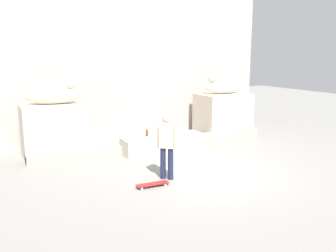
{
  "coord_description": "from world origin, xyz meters",
  "views": [
    {
      "loc": [
        -5.03,
        -7.67,
        3.13
      ],
      "look_at": [
        -0.43,
        1.25,
        1.1
      ],
      "focal_mm": 38.2,
      "sensor_mm": 36.0,
      "label": 1
    }
  ],
  "objects_px": {
    "statue_reclining_right": "(223,86)",
    "skateboard": "(153,184)",
    "bottle_green": "(173,133)",
    "bottle_brown": "(147,133)",
    "skater": "(167,144)",
    "bottle_clear": "(186,129)",
    "statue_reclining_left": "(54,95)"
  },
  "relations": [
    {
      "from": "statue_reclining_right",
      "to": "skateboard",
      "type": "xyz_separation_m",
      "value": [
        -4.8,
        -3.9,
        -1.84
      ]
    },
    {
      "from": "bottle_green",
      "to": "bottle_brown",
      "type": "distance_m",
      "value": 0.83
    },
    {
      "from": "skater",
      "to": "skateboard",
      "type": "height_order",
      "value": "skater"
    },
    {
      "from": "statue_reclining_right",
      "to": "bottle_clear",
      "type": "height_order",
      "value": "statue_reclining_right"
    },
    {
      "from": "statue_reclining_right",
      "to": "bottle_brown",
      "type": "xyz_separation_m",
      "value": [
        -3.65,
        -0.99,
        -1.28
      ]
    },
    {
      "from": "bottle_clear",
      "to": "bottle_brown",
      "type": "bearing_deg",
      "value": 172.8
    },
    {
      "from": "skateboard",
      "to": "bottle_brown",
      "type": "distance_m",
      "value": 3.18
    },
    {
      "from": "statue_reclining_left",
      "to": "bottle_brown",
      "type": "bearing_deg",
      "value": -7.56
    },
    {
      "from": "skater",
      "to": "bottle_green",
      "type": "xyz_separation_m",
      "value": [
        1.35,
        2.22,
        -0.29
      ]
    },
    {
      "from": "statue_reclining_left",
      "to": "bottle_brown",
      "type": "height_order",
      "value": "statue_reclining_left"
    },
    {
      "from": "skater",
      "to": "bottle_clear",
      "type": "relative_size",
      "value": 5.37
    },
    {
      "from": "skateboard",
      "to": "bottle_brown",
      "type": "relative_size",
      "value": 3.06
    },
    {
      "from": "statue_reclining_left",
      "to": "skateboard",
      "type": "bearing_deg",
      "value": -56.09
    },
    {
      "from": "statue_reclining_left",
      "to": "skateboard",
      "type": "distance_m",
      "value": 4.56
    },
    {
      "from": "bottle_clear",
      "to": "bottle_green",
      "type": "xyz_separation_m",
      "value": [
        -0.6,
        -0.17,
        -0.01
      ]
    },
    {
      "from": "skater",
      "to": "skateboard",
      "type": "xyz_separation_m",
      "value": [
        -0.56,
        -0.34,
        -0.86
      ]
    },
    {
      "from": "statue_reclining_left",
      "to": "bottle_clear",
      "type": "bearing_deg",
      "value": -3.33
    },
    {
      "from": "skateboard",
      "to": "bottle_green",
      "type": "height_order",
      "value": "bottle_green"
    },
    {
      "from": "bottle_brown",
      "to": "bottle_clear",
      "type": "bearing_deg",
      "value": -7.2
    },
    {
      "from": "statue_reclining_right",
      "to": "bottle_green",
      "type": "bearing_deg",
      "value": 25.74
    },
    {
      "from": "skater",
      "to": "skateboard",
      "type": "bearing_deg",
      "value": 74.77
    },
    {
      "from": "statue_reclining_right",
      "to": "bottle_brown",
      "type": "distance_m",
      "value": 3.99
    },
    {
      "from": "bottle_green",
      "to": "bottle_clear",
      "type": "bearing_deg",
      "value": 16.06
    },
    {
      "from": "bottle_clear",
      "to": "bottle_green",
      "type": "relative_size",
      "value": 1.1
    },
    {
      "from": "statue_reclining_right",
      "to": "bottle_clear",
      "type": "bearing_deg",
      "value": 27.87
    },
    {
      "from": "bottle_clear",
      "to": "skateboard",
      "type": "bearing_deg",
      "value": -132.57
    },
    {
      "from": "bottle_green",
      "to": "statue_reclining_right",
      "type": "bearing_deg",
      "value": 24.8
    },
    {
      "from": "skater",
      "to": "bottle_clear",
      "type": "bearing_deg",
      "value": -85.77
    },
    {
      "from": "skateboard",
      "to": "bottle_clear",
      "type": "xyz_separation_m",
      "value": [
        2.51,
        2.73,
        0.58
      ]
    },
    {
      "from": "statue_reclining_right",
      "to": "bottle_clear",
      "type": "relative_size",
      "value": 5.18
    },
    {
      "from": "statue_reclining_left",
      "to": "statue_reclining_right",
      "type": "xyz_separation_m",
      "value": [
        6.31,
        0.01,
        0.0
      ]
    },
    {
      "from": "statue_reclining_right",
      "to": "skateboard",
      "type": "distance_m",
      "value": 6.45
    }
  ]
}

